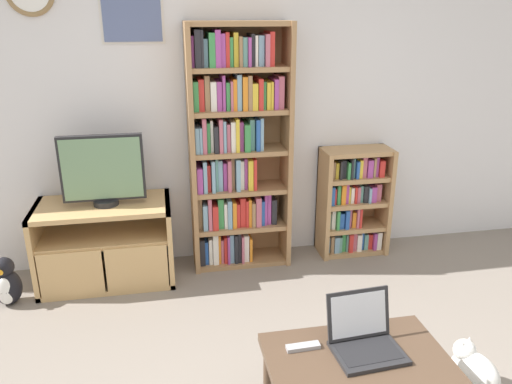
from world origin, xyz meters
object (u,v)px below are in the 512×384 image
Objects in this scene: bookshelf_tall at (235,149)px; cat at (473,370)px; remote_near_laptop at (303,347)px; bookshelf_short at (352,202)px; television at (103,171)px; coffee_table at (357,368)px; penguin_figurine at (6,284)px; tv_stand at (106,243)px; laptop at (364,336)px.

bookshelf_tall is 2.18m from cat.
bookshelf_short is at bearing 150.87° from remote_near_laptop.
television is 2.22m from coffee_table.
coffee_table is at bearing -38.78° from penguin_figurine.
cat is (0.04, -1.74, -0.31)m from bookshelf_short.
tv_stand is 2.19m from coffee_table.
bookshelf_tall is 1.93m from laptop.
laptop reaches higher than penguin_figurine.
remote_near_laptop is (0.05, -1.81, -0.48)m from bookshelf_tall.
tv_stand is at bearing 125.83° from coffee_table.
coffee_table is 0.26m from remote_near_laptop.
penguin_figurine is (-1.72, 1.46, -0.32)m from remote_near_laptop.
television is (0.03, -0.00, 0.57)m from tv_stand.
bookshelf_short is at bearing 4.41° from television.
television reaches higher than coffee_table.
coffee_table is (1.25, -1.78, -0.47)m from television.
bookshelf_tall is at bearing 95.25° from cat.
coffee_table is (-0.71, -1.93, -0.03)m from bookshelf_short.
bookshelf_short is 2.70m from penguin_figurine.
bookshelf_tall is at bearing 179.64° from remote_near_laptop.
bookshelf_tall is at bearing 98.17° from coffee_table.
tv_stand reaches higher than cat.
remote_near_laptop is 0.39× the size of cat.
television is 2.01m from bookshelf_short.
bookshelf_tall is 11.72× the size of remote_near_laptop.
penguin_figurine is (-1.68, -0.35, -0.79)m from bookshelf_tall.
coffee_table is at bearing -54.17° from tv_stand.
bookshelf_short is 2.19× the size of cat.
remote_near_laptop is at bearing -117.32° from bookshelf_short.
tv_stand is 6.10× the size of remote_near_laptop.
tv_stand is 0.52× the size of bookshelf_tall.
penguin_figurine is at bearing -172.33° from bookshelf_short.
penguin_figurine is at bearing 139.08° from laptop.
laptop is (-0.66, -1.87, 0.09)m from bookshelf_short.
cat is (1.03, -1.73, -0.83)m from bookshelf_tall.
bookshelf_tall is at bearing -179.56° from bookshelf_short.
tv_stand reaches higher than coffee_table.
tv_stand is 2.18m from laptop.
television is 1.03m from penguin_figurine.
tv_stand is at bearing -172.01° from bookshelf_tall.
laptop is 2.53m from penguin_figurine.
penguin_figurine is at bearing -162.58° from tv_stand.
laptop is (0.32, -1.86, -0.42)m from bookshelf_tall.
remote_near_laptop is (-0.94, -1.82, 0.04)m from bookshelf_short.
tv_stand is 2.37× the size of cat.
coffee_table is 5.14× the size of remote_near_laptop.
tv_stand is 1.08× the size of bookshelf_short.
television is 1.62× the size of penguin_figurine.
bookshelf_short reaches higher than laptop.
remote_near_laptop is (-0.28, 0.05, -0.05)m from laptop.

